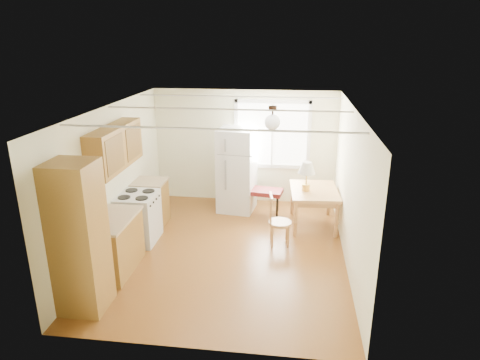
% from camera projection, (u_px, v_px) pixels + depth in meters
% --- Properties ---
extents(room_shell, '(4.60, 5.60, 2.62)m').
position_uv_depth(room_shell, '(228.00, 184.00, 7.10)').
color(room_shell, '#5C3313').
rests_on(room_shell, ground).
extents(kitchen_run, '(0.65, 3.40, 2.20)m').
position_uv_depth(kitchen_run, '(116.00, 216.00, 6.84)').
color(kitchen_run, brown).
rests_on(kitchen_run, ground).
extents(window_unit, '(1.64, 0.05, 1.51)m').
position_uv_depth(window_unit, '(272.00, 134.00, 9.26)').
color(window_unit, white).
rests_on(window_unit, room_shell).
extents(pendant_light, '(0.26, 0.26, 0.40)m').
position_uv_depth(pendant_light, '(272.00, 121.00, 7.08)').
color(pendant_light, black).
rests_on(pendant_light, room_shell).
extents(refrigerator, '(0.82, 0.82, 1.78)m').
position_uv_depth(refrigerator, '(237.00, 170.00, 9.03)').
color(refrigerator, silver).
rests_on(refrigerator, ground).
extents(bench, '(1.22, 0.60, 0.54)m').
position_uv_depth(bench, '(254.00, 191.00, 8.98)').
color(bench, '#5B1516').
rests_on(bench, ground).
extents(dining_table, '(0.97, 1.25, 0.75)m').
position_uv_depth(dining_table, '(314.00, 195.00, 8.33)').
color(dining_table, '#B17B44').
rests_on(dining_table, ground).
extents(chair, '(0.43, 0.42, 0.94)m').
position_uv_depth(chair, '(275.00, 217.00, 7.57)').
color(chair, '#B17B44').
rests_on(chair, ground).
extents(table_lamp, '(0.33, 0.33, 0.57)m').
position_uv_depth(table_lamp, '(307.00, 170.00, 8.12)').
color(table_lamp, gold).
rests_on(table_lamp, dining_table).
extents(coffee_maker, '(0.18, 0.23, 0.34)m').
position_uv_depth(coffee_maker, '(96.00, 223.00, 6.14)').
color(coffee_maker, black).
rests_on(coffee_maker, kitchen_run).
extents(kettle, '(0.10, 0.10, 0.20)m').
position_uv_depth(kettle, '(104.00, 216.00, 6.51)').
color(kettle, red).
rests_on(kettle, kitchen_run).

